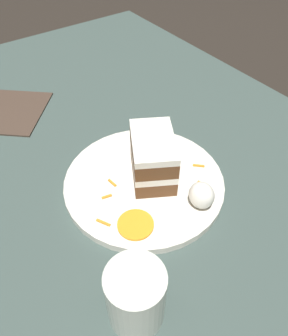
# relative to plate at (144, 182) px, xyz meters

# --- Properties ---
(ground_plane) EXTENTS (6.00, 6.00, 0.00)m
(ground_plane) POSITION_rel_plate_xyz_m (0.04, -0.01, -0.04)
(ground_plane) COLOR black
(ground_plane) RESTS_ON ground
(dining_table) EXTENTS (1.37, 0.88, 0.03)m
(dining_table) POSITION_rel_plate_xyz_m (0.04, -0.01, -0.02)
(dining_table) COLOR #384742
(dining_table) RESTS_ON ground
(plate) EXTENTS (0.29, 0.29, 0.01)m
(plate) POSITION_rel_plate_xyz_m (0.00, 0.00, 0.00)
(plate) COLOR silver
(plate) RESTS_ON dining_table
(cake_slice) EXTENTS (0.13, 0.12, 0.09)m
(cake_slice) POSITION_rel_plate_xyz_m (0.00, -0.02, 0.05)
(cake_slice) COLOR brown
(cake_slice) RESTS_ON plate
(cream_dollop) EXTENTS (0.04, 0.04, 0.05)m
(cream_dollop) POSITION_rel_plate_xyz_m (-0.10, -0.04, 0.03)
(cream_dollop) COLOR white
(cream_dollop) RESTS_ON plate
(orange_garnish) EXTENTS (0.06, 0.06, 0.00)m
(orange_garnish) POSITION_rel_plate_xyz_m (-0.07, 0.07, 0.01)
(orange_garnish) COLOR orange
(orange_garnish) RESTS_ON plate
(carrot_shreds_scatter) EXTENTS (0.10, 0.23, 0.00)m
(carrot_shreds_scatter) POSITION_rel_plate_xyz_m (-0.02, 0.02, 0.01)
(carrot_shreds_scatter) COLOR orange
(carrot_shreds_scatter) RESTS_ON plate
(drinking_glass) EXTENTS (0.07, 0.07, 0.10)m
(drinking_glass) POSITION_rel_plate_xyz_m (-0.18, 0.14, 0.04)
(drinking_glass) COLOR beige
(drinking_glass) RESTS_ON dining_table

